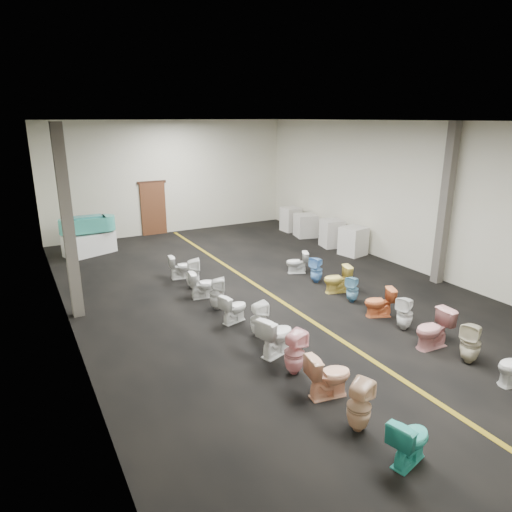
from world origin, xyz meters
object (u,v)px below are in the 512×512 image
object	(u,v)px
toilet_left_6	(234,308)
toilet_left_10	(181,267)
appliance_crate_d	(291,219)
toilet_left_9	(193,273)
toilet_left_3	(294,353)
toilet_right_3	(433,329)
toilet_right_2	(471,343)
toilet_right_7	(337,279)
toilet_right_9	(297,262)
toilet_right_4	(405,313)
toilet_right_8	(316,270)
toilet_left_1	(359,406)
toilet_left_8	(203,284)
bathtub	(87,224)
appliance_crate_a	(353,241)
toilet_left_5	(259,319)
toilet_right_6	(352,289)
appliance_crate_c	(306,225)
appliance_crate_b	(332,233)
toilet_left_4	(276,335)
toilet_left_0	(410,440)
toilet_left_7	(217,294)
toilet_right_5	(379,302)
toilet_left_2	(329,375)
display_table	(90,244)

from	to	relation	value
toilet_left_6	toilet_left_10	xyz separation A→B (m)	(-0.05, 3.47, 0.00)
appliance_crate_d	toilet_left_9	xyz separation A→B (m)	(-6.05, -4.36, -0.07)
toilet_left_3	toilet_right_3	size ratio (longest dim) A/B	1.03
toilet_right_2	toilet_right_7	distance (m)	4.20
toilet_right_9	toilet_left_3	bearing A→B (deg)	-10.14
toilet_right_4	toilet_right_8	size ratio (longest dim) A/B	1.02
toilet_left_1	toilet_left_8	world-z (taller)	toilet_left_1
bathtub	appliance_crate_d	distance (m)	8.05
appliance_crate_a	toilet_left_5	world-z (taller)	appliance_crate_a
toilet_right_2	toilet_right_6	xyz separation A→B (m)	(-0.00, 3.47, -0.07)
appliance_crate_c	toilet_left_10	distance (m)	6.50
toilet_left_9	toilet_right_3	size ratio (longest dim) A/B	1.03
toilet_left_8	toilet_right_3	size ratio (longest dim) A/B	0.88
appliance_crate_b	toilet_left_4	world-z (taller)	appliance_crate_b
appliance_crate_d	toilet_right_8	world-z (taller)	appliance_crate_d
appliance_crate_d	toilet_left_10	size ratio (longest dim) A/B	1.41
toilet_left_10	toilet_right_8	bearing A→B (deg)	-116.97
toilet_left_0	toilet_left_4	bearing A→B (deg)	-13.53
toilet_left_5	toilet_right_6	world-z (taller)	toilet_left_5
toilet_left_0	toilet_left_7	world-z (taller)	toilet_left_7
toilet_left_3	toilet_right_4	distance (m)	3.20
toilet_right_5	toilet_left_2	bearing A→B (deg)	-33.87
display_table	toilet_left_7	bearing A→B (deg)	-73.26
toilet_left_10	toilet_left_2	bearing A→B (deg)	-171.65
toilet_left_7	toilet_left_10	world-z (taller)	toilet_left_7
toilet_right_8	appliance_crate_d	bearing A→B (deg)	138.93
toilet_left_5	toilet_left_6	bearing A→B (deg)	13.59
toilet_left_0	toilet_right_8	xyz separation A→B (m)	(3.12, 6.49, 0.02)
appliance_crate_d	toilet_left_8	size ratio (longest dim) A/B	1.36
appliance_crate_a	toilet_right_2	distance (m)	7.34
appliance_crate_d	toilet_left_1	world-z (taller)	appliance_crate_d
toilet_left_6	toilet_right_4	xyz separation A→B (m)	(3.19, -2.19, 0.04)
display_table	appliance_crate_b	distance (m)	8.65
toilet_left_5	toilet_right_5	size ratio (longest dim) A/B	1.11
toilet_left_5	toilet_right_3	distance (m)	3.63
appliance_crate_a	toilet_left_8	bearing A→B (deg)	-168.96
toilet_right_2	toilet_right_3	distance (m)	0.78
toilet_left_6	toilet_right_7	xyz separation A→B (m)	(3.28, 0.34, 0.03)
toilet_left_1	toilet_right_7	xyz separation A→B (m)	(3.31, 4.72, -0.04)
bathtub	toilet_left_7	xyz separation A→B (m)	(1.96, -6.51, -0.66)
appliance_crate_d	toilet_left_5	world-z (taller)	appliance_crate_d
toilet_left_9	toilet_left_5	bearing A→B (deg)	-159.99
appliance_crate_a	toilet_right_6	size ratio (longest dim) A/B	1.40
toilet_left_3	toilet_right_2	bearing A→B (deg)	-125.81
appliance_crate_b	toilet_left_6	bearing A→B (deg)	-145.62
appliance_crate_b	toilet_right_6	size ratio (longest dim) A/B	1.43
toilet_right_5	appliance_crate_c	bearing A→B (deg)	-179.19
appliance_crate_c	toilet_left_8	bearing A→B (deg)	-146.20
appliance_crate_c	toilet_left_4	world-z (taller)	appliance_crate_c
toilet_left_4	toilet_right_3	xyz separation A→B (m)	(2.98, -1.32, -0.01)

